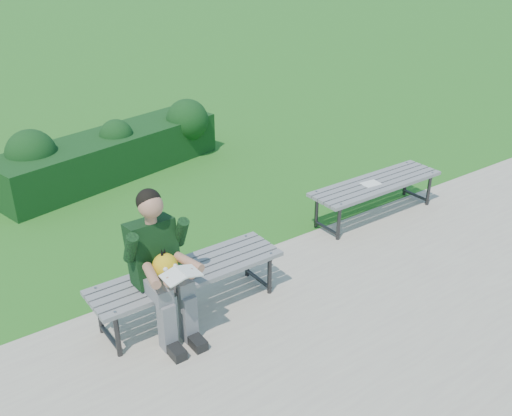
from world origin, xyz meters
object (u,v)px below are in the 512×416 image
Objects in this scene: hedge at (112,150)px; bench_left at (188,275)px; paper_sheet at (371,184)px; seated_boy at (160,262)px; bench_right at (376,186)px.

bench_left is (-0.77, -3.56, 0.04)m from hedge.
paper_sheet is (2.73, 0.39, 0.06)m from bench_left.
hedge is 14.79× the size of paper_sheet.
hedge is 3.82m from seated_boy.
paper_sheet is (-0.10, -0.00, 0.06)m from bench_right.
paper_sheet is at bearing -180.00° from bench_right.
hedge reaches higher than paper_sheet.
seated_boy is at bearing -171.17° from bench_right.
bench_right is 7.62× the size of paper_sheet.
hedge is at bearing 73.72° from seated_boy.
bench_right is (2.07, -3.16, 0.04)m from hedge.
bench_left reaches higher than paper_sheet.
hedge is 1.94× the size of bench_left.
bench_left is 7.62× the size of paper_sheet.
hedge is 3.78m from bench_right.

